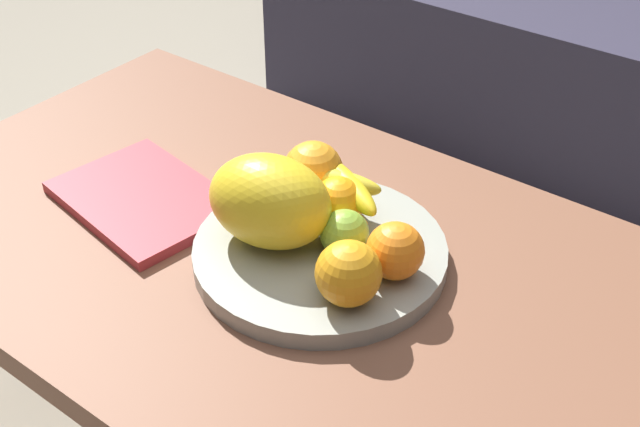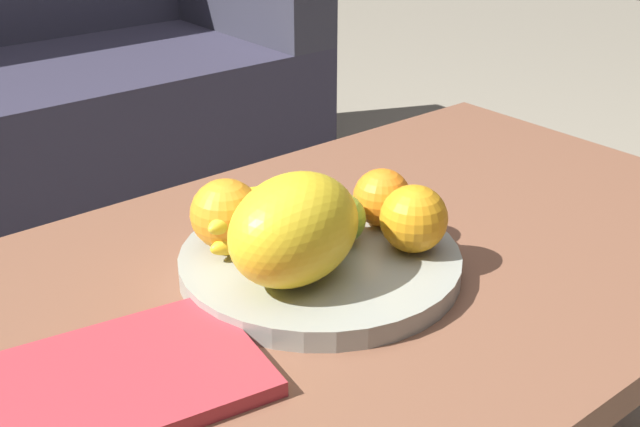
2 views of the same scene
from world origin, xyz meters
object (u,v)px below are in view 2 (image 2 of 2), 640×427
(melon_large_front, at_px, (294,229))
(magazine, at_px, (124,379))
(apple_front, at_px, (340,218))
(orange_right, at_px, (414,219))
(fruit_bowl, at_px, (320,262))
(banana_bunch, at_px, (264,218))
(orange_left, at_px, (286,213))
(coffee_table, at_px, (320,309))
(orange_back, at_px, (226,214))
(orange_front, at_px, (382,197))

(melon_large_front, bearing_deg, magazine, -174.35)
(melon_large_front, relative_size, apple_front, 2.61)
(orange_right, bearing_deg, apple_front, 128.73)
(fruit_bowl, distance_m, banana_bunch, 0.08)
(apple_front, bearing_deg, fruit_bowl, -171.24)
(orange_right, distance_m, magazine, 0.37)
(melon_large_front, bearing_deg, orange_right, -13.19)
(fruit_bowl, xyz_separation_m, orange_left, (-0.01, 0.05, 0.05))
(coffee_table, xyz_separation_m, fruit_bowl, (0.01, 0.01, 0.06))
(orange_back, height_order, magazine, orange_back)
(fruit_bowl, distance_m, orange_back, 0.12)
(coffee_table, xyz_separation_m, orange_front, (0.12, 0.02, 0.10))
(apple_front, bearing_deg, magazine, -170.03)
(banana_bunch, bearing_deg, orange_right, -47.46)
(fruit_bowl, xyz_separation_m, orange_right, (0.09, -0.06, 0.05))
(apple_front, bearing_deg, orange_left, 133.43)
(orange_left, height_order, apple_front, orange_left)
(coffee_table, bearing_deg, banana_bunch, 104.72)
(orange_back, height_order, banana_bunch, orange_back)
(banana_bunch, bearing_deg, orange_back, 161.54)
(melon_large_front, xyz_separation_m, orange_left, (0.05, 0.08, -0.03))
(apple_front, bearing_deg, orange_right, -51.27)
(orange_left, height_order, magazine, orange_left)
(melon_large_front, height_order, magazine, melon_large_front)
(melon_large_front, distance_m, orange_left, 0.10)
(fruit_bowl, bearing_deg, apple_front, 8.76)
(orange_right, relative_size, banana_bunch, 0.44)
(fruit_bowl, relative_size, orange_back, 3.94)
(coffee_table, xyz_separation_m, magazine, (-0.27, -0.04, 0.05))
(melon_large_front, height_order, orange_left, melon_large_front)
(orange_front, bearing_deg, fruit_bowl, -174.88)
(fruit_bowl, distance_m, orange_front, 0.12)
(coffee_table, height_order, melon_large_front, melon_large_front)
(magazine, bearing_deg, apple_front, 19.46)
(magazine, bearing_deg, orange_front, 18.23)
(melon_large_front, height_order, apple_front, melon_large_front)
(orange_front, relative_size, apple_front, 1.15)
(coffee_table, relative_size, magazine, 5.05)
(fruit_bowl, bearing_deg, coffee_table, -128.80)
(apple_front, bearing_deg, orange_front, 3.36)
(orange_right, xyz_separation_m, apple_front, (-0.05, 0.07, -0.01))
(fruit_bowl, relative_size, apple_front, 5.27)
(orange_right, bearing_deg, orange_back, 138.47)
(orange_right, distance_m, orange_back, 0.22)
(orange_front, height_order, orange_left, orange_front)
(coffee_table, bearing_deg, apple_front, 21.19)
(fruit_bowl, height_order, orange_right, orange_right)
(apple_front, xyz_separation_m, banana_bunch, (-0.06, 0.06, -0.00))
(banana_bunch, height_order, magazine, banana_bunch)
(magazine, bearing_deg, banana_bunch, 34.78)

